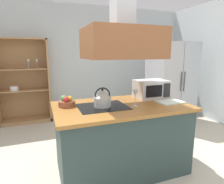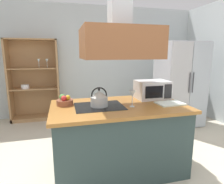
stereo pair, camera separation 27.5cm
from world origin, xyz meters
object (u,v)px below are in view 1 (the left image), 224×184
at_px(cutting_board, 170,102).
at_px(refrigerator, 171,83).
at_px(wine_glass_on_counter, 135,94).
at_px(dish_cabinet, 24,86).
at_px(fruit_bowl, 67,102).
at_px(kettle, 102,99).
at_px(microwave, 151,89).

bearing_deg(cutting_board, refrigerator, 52.57).
bearing_deg(cutting_board, wine_glass_on_counter, 179.11).
xyz_separation_m(dish_cabinet, fruit_bowl, (0.65, -2.29, 0.13)).
height_order(kettle, microwave, microwave).
xyz_separation_m(kettle, fruit_bowl, (-0.41, 0.16, -0.05)).
bearing_deg(refrigerator, fruit_bowl, -154.47).
bearing_deg(dish_cabinet, cutting_board, -52.47).
height_order(cutting_board, wine_glass_on_counter, wine_glass_on_counter).
height_order(dish_cabinet, kettle, dish_cabinet).
distance_m(refrigerator, wine_glass_on_counter, 2.19).
height_order(refrigerator, fruit_bowl, refrigerator).
bearing_deg(kettle, fruit_bowl, 158.36).
bearing_deg(microwave, refrigerator, 42.62).
xyz_separation_m(cutting_board, wine_glass_on_counter, (-0.52, 0.01, 0.14)).
distance_m(refrigerator, kettle, 2.42).
bearing_deg(microwave, fruit_bowl, -177.02).
xyz_separation_m(microwave, wine_glass_on_counter, (-0.44, -0.35, 0.02)).
bearing_deg(kettle, cutting_board, -7.78).
bearing_deg(cutting_board, kettle, 172.22).
distance_m(refrigerator, fruit_bowl, 2.70).
xyz_separation_m(refrigerator, cutting_board, (-1.11, -1.45, 0.02)).
distance_m(dish_cabinet, fruit_bowl, 2.38).
bearing_deg(kettle, microwave, 15.46).
height_order(kettle, cutting_board, kettle).
relative_size(refrigerator, kettle, 7.43).
height_order(wine_glass_on_counter, fruit_bowl, wine_glass_on_counter).
xyz_separation_m(refrigerator, dish_cabinet, (-3.09, 1.12, -0.07)).
bearing_deg(wine_glass_on_counter, refrigerator, 41.52).
distance_m(kettle, cutting_board, 0.92).
height_order(cutting_board, microwave, microwave).
xyz_separation_m(wine_glass_on_counter, fruit_bowl, (-0.81, 0.28, -0.10)).
relative_size(dish_cabinet, cutting_board, 5.48).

